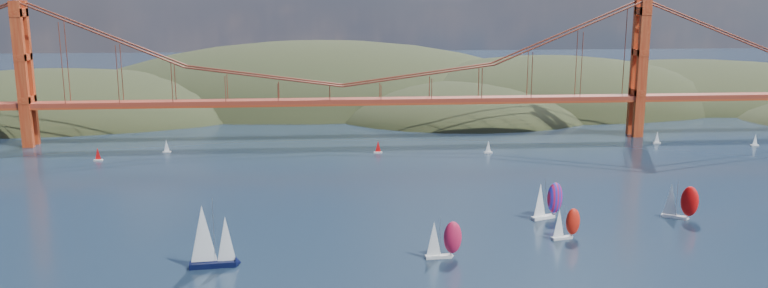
% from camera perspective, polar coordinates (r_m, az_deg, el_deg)
% --- Properties ---
extents(headlands, '(725.00, 225.00, 96.00)m').
position_cam_1_polar(headlands, '(400.92, 2.87, 1.47)').
color(headlands, black).
rests_on(headlands, ground).
extents(bridge, '(552.00, 12.00, 55.00)m').
position_cam_1_polar(bridge, '(293.77, -3.56, 6.44)').
color(bridge, maroon).
rests_on(bridge, ground).
extents(sloop_navy, '(10.30, 6.13, 15.68)m').
position_cam_1_polar(sloop_navy, '(167.84, -13.14, -6.90)').
color(sloop_navy, black).
rests_on(sloop_navy, ground).
extents(racer_0, '(8.44, 3.56, 9.61)m').
position_cam_1_polar(racer_0, '(170.10, 4.51, -7.20)').
color(racer_0, silver).
rests_on(racer_0, ground).
extents(racer_1, '(7.60, 4.18, 8.52)m').
position_cam_1_polar(racer_1, '(187.40, 13.67, -5.86)').
color(racer_1, silver).
rests_on(racer_1, ground).
extents(racer_2, '(9.06, 7.22, 10.32)m').
position_cam_1_polar(racer_2, '(212.12, 21.60, -4.05)').
color(racer_2, white).
rests_on(racer_2, ground).
extents(racer_rwb, '(9.62, 6.33, 10.76)m').
position_cam_1_polar(racer_rwb, '(202.23, 12.33, -4.17)').
color(racer_rwb, white).
rests_on(racer_rwb, ground).
extents(distant_boat_2, '(3.00, 2.00, 4.70)m').
position_cam_1_polar(distant_boat_2, '(281.42, -20.97, -0.72)').
color(distant_boat_2, silver).
rests_on(distant_boat_2, ground).
extents(distant_boat_3, '(3.00, 2.00, 4.70)m').
position_cam_1_polar(distant_boat_3, '(287.52, -16.24, -0.15)').
color(distant_boat_3, silver).
rests_on(distant_boat_3, ground).
extents(distant_boat_4, '(3.00, 2.00, 4.70)m').
position_cam_1_polar(distant_boat_4, '(310.68, 20.09, 0.47)').
color(distant_boat_4, silver).
rests_on(distant_boat_4, ground).
extents(distant_boat_5, '(3.00, 2.00, 4.70)m').
position_cam_1_polar(distant_boat_5, '(320.82, 26.44, 0.29)').
color(distant_boat_5, silver).
rests_on(distant_boat_5, ground).
extents(distant_boat_8, '(3.00, 2.00, 4.70)m').
position_cam_1_polar(distant_boat_8, '(277.37, 7.96, -0.21)').
color(distant_boat_8, silver).
rests_on(distant_boat_8, ground).
extents(distant_boat_9, '(3.00, 2.00, 4.70)m').
position_cam_1_polar(distant_boat_9, '(274.95, -0.45, -0.21)').
color(distant_boat_9, silver).
rests_on(distant_boat_9, ground).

